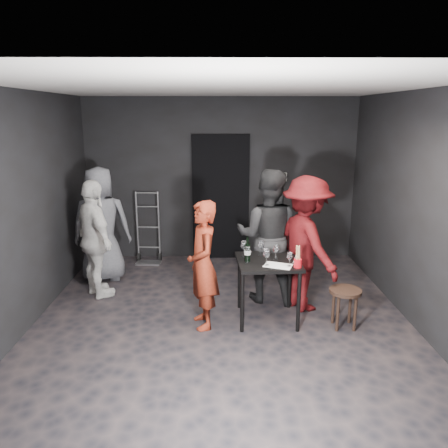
{
  "coord_description": "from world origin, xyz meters",
  "views": [
    {
      "loc": [
        -0.04,
        -4.79,
        2.43
      ],
      "look_at": [
        0.03,
        0.25,
        1.15
      ],
      "focal_mm": 35.0,
      "sensor_mm": 36.0,
      "label": 1
    }
  ],
  "objects_px": {
    "stool": "(345,297)",
    "bystander_grey": "(101,217)",
    "man_maroon": "(306,235)",
    "wine_bottle": "(247,252)",
    "woman_black": "(268,225)",
    "breadstick_cup": "(298,257)",
    "hand_truck": "(149,250)",
    "tasting_table": "(268,268)",
    "server_red": "(203,265)",
    "bystander_cream": "(95,235)"
  },
  "relations": [
    {
      "from": "stool",
      "to": "man_maroon",
      "type": "relative_size",
      "value": 0.24
    },
    {
      "from": "stool",
      "to": "wine_bottle",
      "type": "relative_size",
      "value": 1.61
    },
    {
      "from": "man_maroon",
      "to": "bystander_grey",
      "type": "distance_m",
      "value": 2.98
    },
    {
      "from": "server_red",
      "to": "woman_black",
      "type": "height_order",
      "value": "woman_black"
    },
    {
      "from": "woman_black",
      "to": "breadstick_cup",
      "type": "bearing_deg",
      "value": 121.41
    },
    {
      "from": "tasting_table",
      "to": "bystander_grey",
      "type": "height_order",
      "value": "bystander_grey"
    },
    {
      "from": "breadstick_cup",
      "to": "woman_black",
      "type": "bearing_deg",
      "value": 106.24
    },
    {
      "from": "woman_black",
      "to": "tasting_table",
      "type": "bearing_deg",
      "value": 99.33
    },
    {
      "from": "man_maroon",
      "to": "bystander_grey",
      "type": "relative_size",
      "value": 1.0
    },
    {
      "from": "stool",
      "to": "bystander_grey",
      "type": "bearing_deg",
      "value": 153.84
    },
    {
      "from": "server_red",
      "to": "woman_black",
      "type": "bearing_deg",
      "value": 118.02
    },
    {
      "from": "hand_truck",
      "to": "woman_black",
      "type": "relative_size",
      "value": 0.58
    },
    {
      "from": "man_maroon",
      "to": "wine_bottle",
      "type": "relative_size",
      "value": 6.61
    },
    {
      "from": "tasting_table",
      "to": "wine_bottle",
      "type": "distance_m",
      "value": 0.33
    },
    {
      "from": "man_maroon",
      "to": "wine_bottle",
      "type": "xyz_separation_m",
      "value": [
        -0.76,
        -0.35,
        -0.1
      ]
    },
    {
      "from": "stool",
      "to": "breadstick_cup",
      "type": "distance_m",
      "value": 0.75
    },
    {
      "from": "breadstick_cup",
      "to": "tasting_table",
      "type": "bearing_deg",
      "value": 141.3
    },
    {
      "from": "server_red",
      "to": "bystander_cream",
      "type": "bearing_deg",
      "value": -134.96
    },
    {
      "from": "woman_black",
      "to": "wine_bottle",
      "type": "distance_m",
      "value": 0.71
    },
    {
      "from": "woman_black",
      "to": "man_maroon",
      "type": "relative_size",
      "value": 1.06
    },
    {
      "from": "server_red",
      "to": "breadstick_cup",
      "type": "xyz_separation_m",
      "value": [
        1.07,
        -0.09,
        0.13
      ]
    },
    {
      "from": "stool",
      "to": "wine_bottle",
      "type": "distance_m",
      "value": 1.24
    },
    {
      "from": "tasting_table",
      "to": "bystander_cream",
      "type": "distance_m",
      "value": 2.36
    },
    {
      "from": "hand_truck",
      "to": "stool",
      "type": "distance_m",
      "value": 3.52
    },
    {
      "from": "man_maroon",
      "to": "bystander_cream",
      "type": "height_order",
      "value": "man_maroon"
    },
    {
      "from": "tasting_table",
      "to": "wine_bottle",
      "type": "bearing_deg",
      "value": -174.92
    },
    {
      "from": "hand_truck",
      "to": "woman_black",
      "type": "bearing_deg",
      "value": -35.38
    },
    {
      "from": "tasting_table",
      "to": "wine_bottle",
      "type": "xyz_separation_m",
      "value": [
        -0.25,
        -0.02,
        0.21
      ]
    },
    {
      "from": "tasting_table",
      "to": "breadstick_cup",
      "type": "height_order",
      "value": "breadstick_cup"
    },
    {
      "from": "server_red",
      "to": "tasting_table",
      "type": "bearing_deg",
      "value": 87.15
    },
    {
      "from": "hand_truck",
      "to": "bystander_cream",
      "type": "height_order",
      "value": "bystander_cream"
    },
    {
      "from": "breadstick_cup",
      "to": "bystander_grey",
      "type": "bearing_deg",
      "value": 148.76
    },
    {
      "from": "server_red",
      "to": "man_maroon",
      "type": "xyz_separation_m",
      "value": [
        1.27,
        0.47,
        0.22
      ]
    },
    {
      "from": "wine_bottle",
      "to": "tasting_table",
      "type": "bearing_deg",
      "value": 5.08
    },
    {
      "from": "tasting_table",
      "to": "wine_bottle",
      "type": "height_order",
      "value": "wine_bottle"
    },
    {
      "from": "woman_black",
      "to": "breadstick_cup",
      "type": "height_order",
      "value": "woman_black"
    },
    {
      "from": "server_red",
      "to": "breadstick_cup",
      "type": "distance_m",
      "value": 1.08
    },
    {
      "from": "woman_black",
      "to": "bystander_grey",
      "type": "bearing_deg",
      "value": -2.32
    },
    {
      "from": "hand_truck",
      "to": "wine_bottle",
      "type": "relative_size",
      "value": 4.08
    },
    {
      "from": "hand_truck",
      "to": "bystander_grey",
      "type": "height_order",
      "value": "bystander_grey"
    },
    {
      "from": "wine_bottle",
      "to": "bystander_grey",
      "type": "bearing_deg",
      "value": 146.51
    },
    {
      "from": "stool",
      "to": "hand_truck",
      "type": "bearing_deg",
      "value": 138.38
    },
    {
      "from": "stool",
      "to": "server_red",
      "type": "height_order",
      "value": "server_red"
    },
    {
      "from": "hand_truck",
      "to": "tasting_table",
      "type": "height_order",
      "value": "hand_truck"
    },
    {
      "from": "tasting_table",
      "to": "woman_black",
      "type": "height_order",
      "value": "woman_black"
    },
    {
      "from": "wine_bottle",
      "to": "hand_truck",
      "type": "bearing_deg",
      "value": 125.21
    },
    {
      "from": "tasting_table",
      "to": "stool",
      "type": "bearing_deg",
      "value": -14.3
    },
    {
      "from": "woman_black",
      "to": "bystander_cream",
      "type": "xyz_separation_m",
      "value": [
        -2.29,
        0.14,
        -0.17
      ]
    },
    {
      "from": "tasting_table",
      "to": "breadstick_cup",
      "type": "distance_m",
      "value": 0.45
    },
    {
      "from": "tasting_table",
      "to": "bystander_grey",
      "type": "relative_size",
      "value": 0.39
    }
  ]
}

